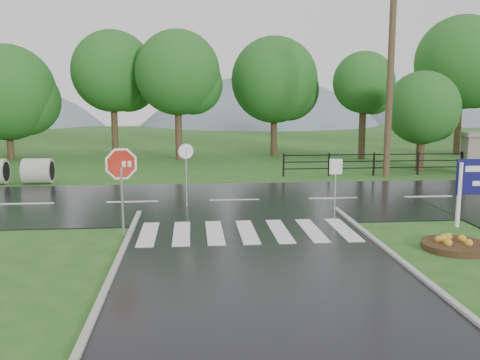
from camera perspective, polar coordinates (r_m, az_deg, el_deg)
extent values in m
plane|color=#295A1E|center=(11.70, 3.38, -12.04)|extent=(120.00, 120.00, 0.00)
cube|color=black|center=(21.27, -0.60, -2.26)|extent=(90.00, 8.00, 0.04)
cube|color=silver|center=(16.38, -9.76, -5.69)|extent=(0.50, 2.80, 0.02)
cube|color=silver|center=(16.32, -6.24, -5.65)|extent=(0.50, 2.80, 0.02)
cube|color=silver|center=(16.33, -2.71, -5.60)|extent=(0.50, 2.80, 0.02)
cube|color=silver|center=(16.40, 0.79, -5.53)|extent=(0.50, 2.80, 0.02)
cube|color=silver|center=(16.53, 4.26, -5.43)|extent=(0.50, 2.80, 0.02)
cube|color=silver|center=(16.72, 7.65, -5.32)|extent=(0.50, 2.80, 0.02)
cube|color=silver|center=(16.97, 10.96, -5.19)|extent=(0.50, 2.80, 0.02)
cube|color=gray|center=(30.69, 23.42, 2.43)|extent=(0.80, 0.80, 2.00)
cube|color=#6B6659|center=(30.59, 23.55, 4.51)|extent=(1.00, 1.00, 0.24)
cube|color=black|center=(28.64, 14.07, 1.26)|extent=(9.50, 0.05, 0.05)
cube|color=black|center=(28.59, 14.10, 1.96)|extent=(9.50, 0.05, 0.05)
cube|color=black|center=(28.55, 14.12, 2.65)|extent=(9.50, 0.05, 0.05)
cube|color=black|center=(27.42, 4.66, 1.59)|extent=(0.08, 0.08, 1.20)
cube|color=black|center=(30.50, 22.55, 1.69)|extent=(0.08, 0.08, 1.20)
sphere|color=slate|center=(82.37, -23.73, -4.62)|extent=(40.00, 40.00, 40.00)
sphere|color=slate|center=(79.36, 2.05, -6.48)|extent=(48.00, 48.00, 48.00)
sphere|color=slate|center=(86.34, 20.86, -2.85)|extent=(36.00, 36.00, 36.00)
cylinder|color=#9E9B93|center=(27.04, -20.76, 0.91)|extent=(1.30, 1.20, 1.20)
cube|color=#939399|center=(16.02, -12.42, -2.44)|extent=(0.06, 0.06, 2.11)
cylinder|color=white|center=(15.84, -12.56, 1.69)|extent=(1.21, 0.40, 1.27)
cylinder|color=#A6190B|center=(15.83, -12.56, 1.69)|extent=(1.06, 0.36, 1.11)
cube|color=silver|center=(18.38, 22.32, -1.48)|extent=(0.11, 0.11, 2.09)
cylinder|color=#332111|center=(15.93, 21.95, -6.55)|extent=(1.80, 1.80, 0.18)
cube|color=#939399|center=(19.02, 10.11, -0.92)|extent=(0.04, 0.04, 1.87)
cube|color=white|center=(18.88, 10.20, 1.42)|extent=(0.44, 0.09, 0.54)
cylinder|color=#939399|center=(19.96, -5.75, 0.20)|extent=(0.07, 0.07, 2.24)
cylinder|color=white|center=(19.80, -5.80, 3.07)|extent=(0.56, 0.09, 0.56)
cylinder|color=#473523|center=(28.08, 15.73, 10.39)|extent=(0.33, 0.33, 9.93)
cylinder|color=#3D2B1C|center=(31.05, 18.71, 3.59)|extent=(0.48, 0.48, 2.88)
sphere|color=#1B551A|center=(30.94, 18.91, 7.31)|extent=(3.98, 3.98, 3.98)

